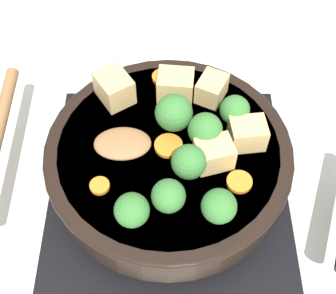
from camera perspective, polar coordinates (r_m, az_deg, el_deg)
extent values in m
plane|color=silver|center=(0.63, 0.00, -4.33)|extent=(2.40, 2.40, 0.00)
cube|color=black|center=(0.62, 0.00, -4.15)|extent=(0.31, 0.31, 0.01)
torus|color=black|center=(0.61, 0.00, -3.36)|extent=(0.24, 0.24, 0.01)
cube|color=black|center=(0.61, 0.00, -3.36)|extent=(0.01, 0.23, 0.01)
cube|color=black|center=(0.61, 0.00, -3.36)|extent=(0.23, 0.01, 0.01)
cylinder|color=black|center=(0.58, 0.00, -1.59)|extent=(0.29, 0.29, 0.06)
cylinder|color=#5B3316|center=(0.58, 0.00, -1.37)|extent=(0.27, 0.27, 0.05)
torus|color=black|center=(0.56, 0.00, -0.24)|extent=(0.30, 0.30, 0.01)
ellipsoid|color=olive|center=(0.55, -5.63, 0.36)|extent=(0.07, 0.05, 0.01)
cube|color=#DBB770|center=(0.53, 5.58, -0.86)|extent=(0.05, 0.04, 0.03)
cube|color=#DBB770|center=(0.60, 5.29, 7.10)|extent=(0.05, 0.05, 0.03)
cube|color=#DBB770|center=(0.60, -6.64, 7.19)|extent=(0.06, 0.06, 0.04)
cube|color=#DBB770|center=(0.56, 9.59, 1.60)|extent=(0.05, 0.04, 0.03)
cube|color=#DBB770|center=(0.60, 0.86, 7.50)|extent=(0.05, 0.04, 0.04)
cylinder|color=#709956|center=(0.56, 4.36, 0.79)|extent=(0.01, 0.01, 0.01)
sphere|color=#387533|center=(0.54, 4.49, 2.11)|extent=(0.04, 0.04, 0.04)
cylinder|color=#709956|center=(0.57, 0.63, 2.73)|extent=(0.01, 0.01, 0.01)
sphere|color=#387533|center=(0.55, 0.65, 4.20)|extent=(0.05, 0.05, 0.05)
cylinder|color=#709956|center=(0.51, -0.47, -7.08)|extent=(0.01, 0.01, 0.01)
sphere|color=#387533|center=(0.49, -0.49, -5.98)|extent=(0.04, 0.04, 0.04)
cylinder|color=#709956|center=(0.51, 5.97, -8.26)|extent=(0.01, 0.01, 0.01)
sphere|color=#387533|center=(0.49, 6.17, -7.18)|extent=(0.04, 0.04, 0.04)
cylinder|color=#709956|center=(0.50, -4.36, -8.74)|extent=(0.01, 0.01, 0.01)
sphere|color=#387533|center=(0.48, -4.50, -7.68)|extent=(0.04, 0.04, 0.04)
cylinder|color=#709956|center=(0.58, 7.85, 3.24)|extent=(0.01, 0.01, 0.01)
sphere|color=#387533|center=(0.56, 8.07, 4.49)|extent=(0.04, 0.04, 0.04)
cylinder|color=#709956|center=(0.53, 2.42, -3.07)|extent=(0.01, 0.01, 0.01)
sphere|color=#387533|center=(0.51, 2.50, -1.82)|extent=(0.04, 0.04, 0.04)
cylinder|color=orange|center=(0.53, 8.63, -4.23)|extent=(0.03, 0.03, 0.01)
cylinder|color=orange|center=(0.55, -0.43, -0.07)|extent=(0.03, 0.03, 0.01)
cylinder|color=orange|center=(0.63, -0.72, 8.51)|extent=(0.03, 0.03, 0.01)
cylinder|color=orange|center=(0.53, -8.39, -4.70)|extent=(0.02, 0.02, 0.01)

